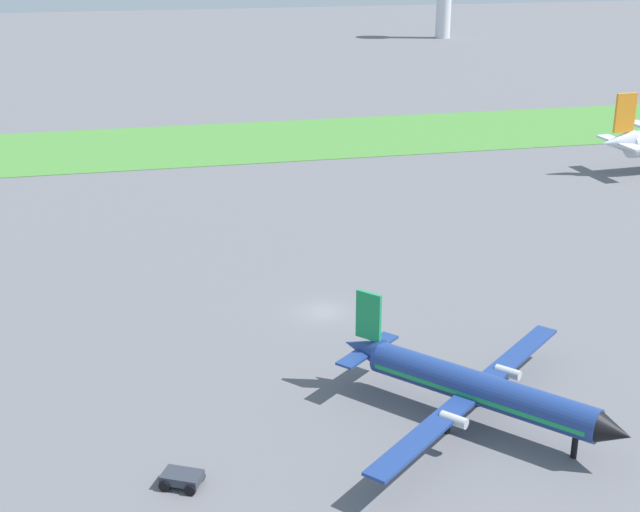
% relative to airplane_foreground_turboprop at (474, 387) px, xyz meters
% --- Properties ---
extents(ground_plane, '(600.00, 600.00, 0.00)m').
position_rel_airplane_foreground_turboprop_xyz_m(ground_plane, '(-5.82, 20.46, -2.75)').
color(ground_plane, slate).
extents(grass_taxiway_strip, '(360.00, 28.00, 0.08)m').
position_rel_airplane_foreground_turboprop_xyz_m(grass_taxiway_strip, '(-5.82, 86.96, -2.71)').
color(grass_taxiway_strip, '#478438').
rests_on(grass_taxiway_strip, ground_plane).
extents(airplane_foreground_turboprop, '(20.01, 17.99, 7.52)m').
position_rel_airplane_foreground_turboprop_xyz_m(airplane_foreground_turboprop, '(0.00, 0.00, 0.00)').
color(airplane_foreground_turboprop, navy).
rests_on(airplane_foreground_turboprop, ground_plane).
extents(baggage_cart_near_gate, '(2.92, 2.65, 0.90)m').
position_rel_airplane_foreground_turboprop_xyz_m(baggage_cart_near_gate, '(-20.10, -3.06, -2.18)').
color(baggage_cart_near_gate, '#2D333D').
rests_on(baggage_cart_near_gate, ground_plane).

